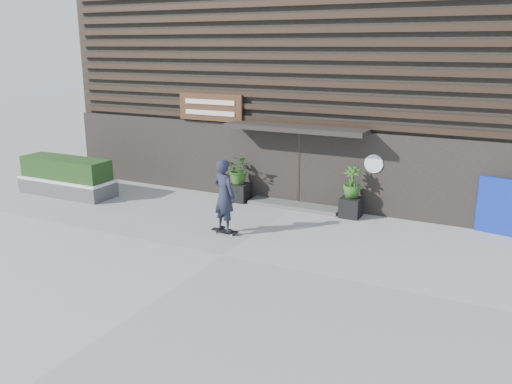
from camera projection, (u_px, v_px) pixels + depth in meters
The scene contains 12 objects.
ground at pixel (223, 255), 13.25m from camera, with size 80.00×80.00×0.00m, color #9E9D96.
entrance_step at pixel (295, 205), 17.19m from camera, with size 3.00×0.80×0.12m, color #50504E.
planter_pot_left at pixel (240, 192), 17.78m from camera, with size 0.60×0.60×0.60m, color black.
bamboo_left at pixel (239, 169), 17.58m from camera, with size 0.86×0.75×0.96m, color #2D591E.
planter_pot_right at pixel (351, 207), 16.13m from camera, with size 0.60×0.60×0.60m, color black.
bamboo_right at pixel (352, 182), 15.93m from camera, with size 0.54×0.54×0.96m, color #2D591E.
raised_bed at pixel (68, 187), 18.64m from camera, with size 3.50×1.20×0.50m, color #4A4A48.
snow_layer at pixel (67, 179), 18.56m from camera, with size 3.50×1.20×0.08m, color white.
hedge at pixel (66, 168), 18.46m from camera, with size 3.30×1.00×0.70m, color #1A3814.
blue_tarp at pixel (510, 208), 14.40m from camera, with size 1.67×0.12×1.57m, color #0B209A.
building at pixel (350, 72), 20.77m from camera, with size 18.00×11.00×8.00m.
skateboarder at pixel (224, 196), 14.48m from camera, with size 0.84×0.69×2.09m.
Camera 1 is at (6.30, -10.67, 5.01)m, focal length 37.69 mm.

